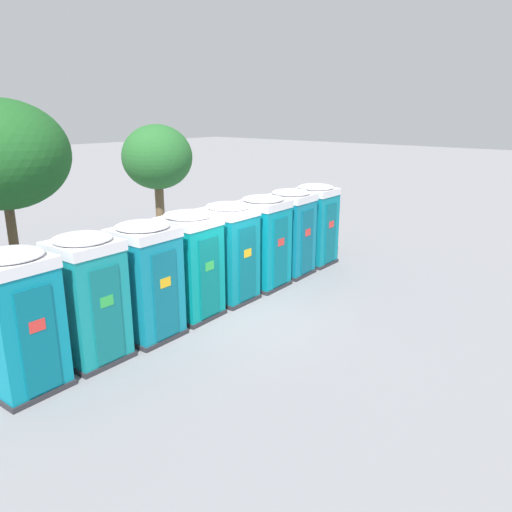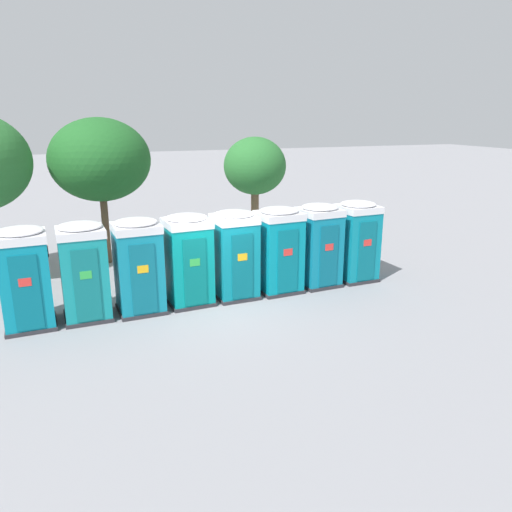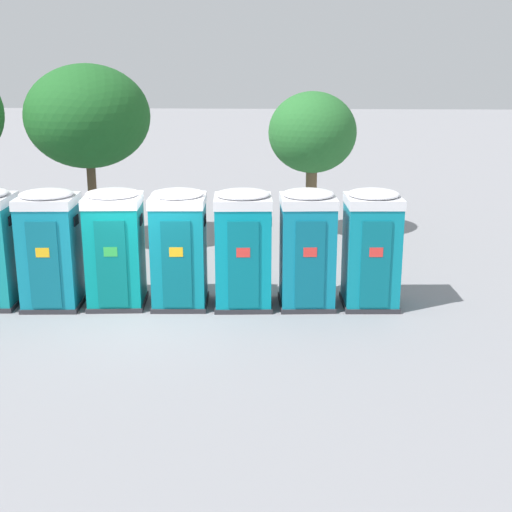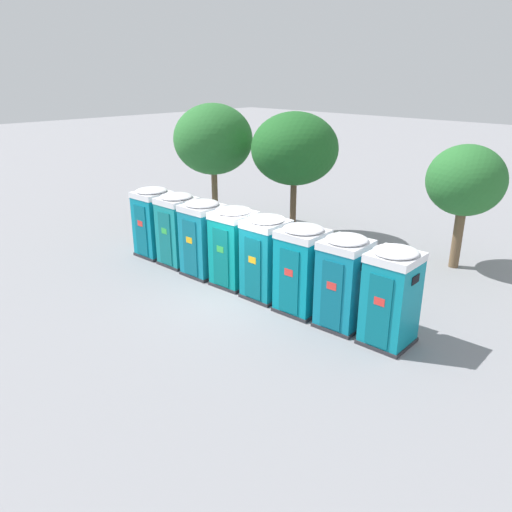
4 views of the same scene
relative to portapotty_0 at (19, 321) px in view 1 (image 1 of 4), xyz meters
The scene contains 11 objects.
ground_plane 4.98m from the portapotty_0, ahead, with size 120.00×120.00×0.00m, color gray.
portapotty_0 is the anchor object (origin of this frame).
portapotty_1 1.37m from the portapotty_0, ahead, with size 1.23×1.25×2.54m.
portapotty_2 2.73m from the portapotty_0, ahead, with size 1.27×1.27×2.54m.
portapotty_3 4.10m from the portapotty_0, ahead, with size 1.28×1.29×2.54m.
portapotty_4 5.46m from the portapotty_0, ahead, with size 1.22×1.25×2.54m.
portapotty_5 6.83m from the portapotty_0, ahead, with size 1.30×1.28×2.54m.
portapotty_6 8.19m from the portapotty_0, ahead, with size 1.25×1.28×2.54m.
portapotty_7 9.56m from the portapotty_0, ahead, with size 1.22×1.26×2.54m.
street_tree_1 6.11m from the portapotty_0, 66.20° to the left, with size 3.40×3.40×5.04m.
street_tree_2 10.91m from the portapotty_0, 38.28° to the left, with size 2.57×2.57×4.25m.
Camera 1 is at (-8.13, -7.77, 4.71)m, focal length 35.00 mm.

